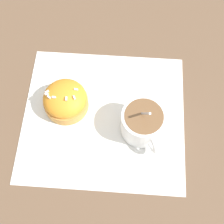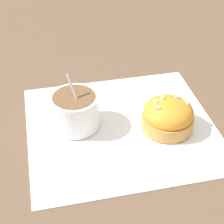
{
  "view_description": "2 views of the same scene",
  "coord_description": "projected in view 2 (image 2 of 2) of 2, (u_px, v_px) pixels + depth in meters",
  "views": [
    {
      "loc": [
        0.06,
        -0.23,
        0.55
      ],
      "look_at": [
        0.02,
        -0.0,
        0.03
      ],
      "focal_mm": 50.0,
      "sensor_mm": 36.0,
      "label": 1
    },
    {
      "loc": [
        0.07,
        0.47,
        0.4
      ],
      "look_at": [
        0.01,
        -0.0,
        0.03
      ],
      "focal_mm": 60.0,
      "sensor_mm": 36.0,
      "label": 2
    }
  ],
  "objects": [
    {
      "name": "paper_napkin",
      "position": [
        121.0,
        127.0,
        0.62
      ],
      "size": [
        0.33,
        0.31,
        0.0
      ],
      "color": "white",
      "rests_on": "ground_plane"
    },
    {
      "name": "frosted_pastry",
      "position": [
        168.0,
        116.0,
        0.6
      ],
      "size": [
        0.08,
        0.08,
        0.05
      ],
      "color": "#D19347",
      "rests_on": "paper_napkin"
    },
    {
      "name": "ground_plane",
      "position": [
        121.0,
        127.0,
        0.62
      ],
      "size": [
        3.0,
        3.0,
        0.0
      ],
      "primitive_type": "plane",
      "color": "brown"
    },
    {
      "name": "coffee_cup",
      "position": [
        74.0,
        109.0,
        0.6
      ],
      "size": [
        0.08,
        0.09,
        0.09
      ],
      "color": "white",
      "rests_on": "paper_napkin"
    }
  ]
}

